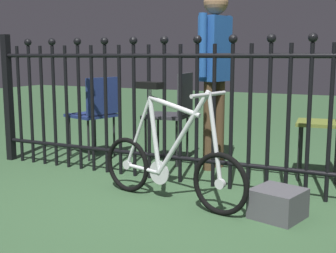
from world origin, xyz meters
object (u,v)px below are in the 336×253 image
chair_navy (96,109)px  person_visitor (215,63)px  chair_charcoal (175,109)px  chair_olive (329,118)px  display_crate (278,203)px  bicycle (170,161)px

chair_navy → person_visitor: 1.37m
chair_navy → chair_charcoal: bearing=9.8°
chair_olive → display_crate: 1.24m
bicycle → chair_olive: (0.96, 1.18, 0.23)m
bicycle → chair_navy: 1.68m
chair_charcoal → chair_navy: size_ratio=1.06×
display_crate → bicycle: bearing=-177.9°
chair_charcoal → bicycle: bearing=-66.5°
chair_olive → chair_navy: (-2.30, -0.19, -0.02)m
chair_olive → person_visitor: bearing=-175.7°
display_crate → person_visitor: bearing=128.6°
bicycle → chair_olive: size_ratio=1.49×
bicycle → chair_charcoal: (-0.50, 1.14, 0.24)m
bicycle → chair_olive: bearing=50.9°
chair_olive → chair_charcoal: size_ratio=0.95×
chair_olive → person_visitor: size_ratio=0.51×
chair_charcoal → chair_navy: 0.86m
bicycle → person_visitor: person_visitor is taller
chair_charcoal → person_visitor: bearing=-4.9°
chair_olive → display_crate: bearing=-98.3°
chair_olive → chair_navy: 2.31m
bicycle → display_crate: size_ratio=4.18×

